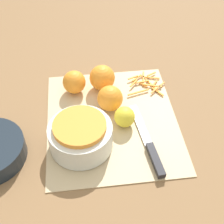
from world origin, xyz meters
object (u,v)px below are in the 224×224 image
orange_left (74,82)px  lemon (125,117)px  orange_right (102,78)px  knife (152,151)px  bowl_speckled (81,135)px  orange_back (111,98)px

orange_left → lemon: 0.21m
orange_right → lemon: size_ratio=1.36×
knife → lemon: size_ratio=4.41×
bowl_speckled → lemon: bowl_speckled is taller
bowl_speckled → lemon: 0.14m
orange_left → orange_right: bearing=-86.5°
orange_right → orange_back: 0.10m
bowl_speckled → orange_left: bearing=2.3°
orange_right → lemon: 0.17m
orange_left → orange_right: 0.09m
lemon → knife: bearing=-152.6°
knife → lemon: 0.13m
orange_right → orange_back: bearing=-170.5°
orange_left → knife: bearing=-144.5°
orange_left → orange_right: size_ratio=0.89×
bowl_speckled → orange_right: bowl_speckled is taller
orange_left → lemon: size_ratio=1.21×
orange_back → orange_right: bearing=9.5°
knife → orange_right: 0.30m
knife → lemon: (0.11, 0.06, 0.02)m
orange_left → lemon: bearing=-139.8°
bowl_speckled → orange_back: bearing=-35.7°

